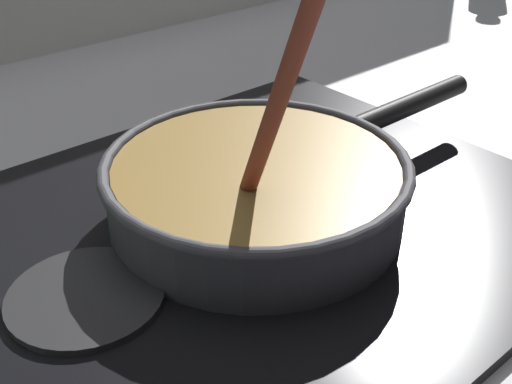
{
  "coord_description": "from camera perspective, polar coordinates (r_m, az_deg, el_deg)",
  "views": [
    {
      "loc": [
        -0.3,
        -0.17,
        0.34
      ],
      "look_at": [
        0.02,
        0.2,
        0.04
      ],
      "focal_mm": 45.46,
      "sensor_mm": 36.0,
      "label": 1
    }
  ],
  "objects": [
    {
      "name": "ground",
      "position": [
        0.5,
        14.28,
        -15.9
      ],
      "size": [
        2.4,
        1.6,
        0.04
      ],
      "primitive_type": "cube",
      "color": "#B7B7BC"
    },
    {
      "name": "hob_plate",
      "position": [
        0.59,
        0.0,
        -2.83
      ],
      "size": [
        0.56,
        0.48,
        0.01
      ],
      "primitive_type": "cube",
      "color": "black",
      "rests_on": "ground"
    },
    {
      "name": "burner_ring",
      "position": [
        0.59,
        0.0,
        -2.02
      ],
      "size": [
        0.2,
        0.2,
        0.01
      ],
      "primitive_type": "torus",
      "color": "#592D0C",
      "rests_on": "hob_plate"
    },
    {
      "name": "spare_burner",
      "position": [
        0.52,
        -14.75,
        -8.87
      ],
      "size": [
        0.12,
        0.12,
        0.01
      ],
      "primitive_type": "cylinder",
      "color": "#262628",
      "rests_on": "hob_plate"
    },
    {
      "name": "cooking_pan",
      "position": [
        0.57,
        0.17,
        0.53
      ],
      "size": [
        0.44,
        0.28,
        0.31
      ],
      "color": "#38383D",
      "rests_on": "hob_plate"
    }
  ]
}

